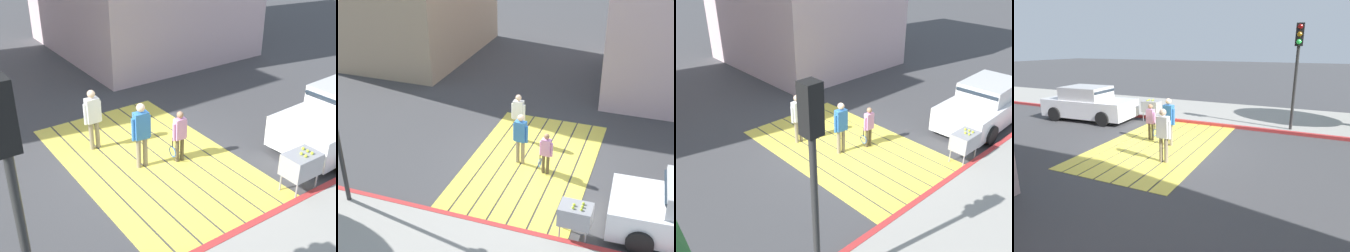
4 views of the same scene
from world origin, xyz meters
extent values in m
plane|color=#424244|center=(0.00, 0.00, 0.00)|extent=(120.00, 120.00, 0.00)
cube|color=#EAD64C|center=(0.00, -1.65, 0.01)|extent=(6.40, 0.50, 0.01)
cube|color=#EAD64C|center=(0.00, -1.10, 0.01)|extent=(6.40, 0.50, 0.01)
cube|color=#EAD64C|center=(0.00, -0.55, 0.01)|extent=(6.40, 0.50, 0.01)
cube|color=#EAD64C|center=(0.00, 0.00, 0.01)|extent=(6.40, 0.50, 0.01)
cube|color=#EAD64C|center=(0.00, 0.55, 0.01)|extent=(6.40, 0.50, 0.01)
cube|color=#EAD64C|center=(0.00, 1.10, 0.01)|extent=(6.40, 0.50, 0.01)
cube|color=#EAD64C|center=(0.00, 1.65, 0.01)|extent=(6.40, 0.50, 0.01)
cube|color=#BC3333|center=(-3.25, 0.00, 0.07)|extent=(0.16, 40.00, 0.13)
cube|color=#1E2833|center=(-2.04, -4.09, 1.21)|extent=(1.49, 0.40, 0.49)
cylinder|color=black|center=(-1.18, -3.48, 0.33)|extent=(0.25, 0.67, 0.66)
cylinder|color=black|center=(-2.95, -3.57, 0.33)|extent=(0.25, 0.67, 0.66)
cylinder|color=#2D2D2D|center=(-3.60, 4.10, 1.70)|extent=(0.12, 0.12, 3.40)
cube|color=#99999E|center=(-2.90, -2.01, 0.70)|extent=(0.56, 0.80, 0.50)
cylinder|color=#99999E|center=(-2.68, -1.69, 0.23)|extent=(0.04, 0.04, 0.45)
cylinder|color=#99999E|center=(-3.12, -1.69, 0.23)|extent=(0.04, 0.04, 0.45)
cylinder|color=#99999E|center=(-2.68, -2.33, 0.23)|extent=(0.04, 0.04, 0.45)
cylinder|color=#99999E|center=(-3.12, -2.33, 0.23)|extent=(0.04, 0.04, 0.45)
sphere|color=#CCE033|center=(-3.02, -2.16, 0.98)|extent=(0.07, 0.07, 0.07)
sphere|color=#CCE033|center=(-2.90, -2.16, 0.98)|extent=(0.07, 0.07, 0.07)
sphere|color=#CCE033|center=(-2.78, -2.16, 0.98)|extent=(0.07, 0.07, 0.07)
sphere|color=#CCE033|center=(-3.02, -1.96, 0.98)|extent=(0.07, 0.07, 0.07)
sphere|color=#CCE033|center=(-2.90, -1.96, 0.98)|extent=(0.07, 0.07, 0.07)
cylinder|color=gray|center=(-0.06, 0.40, 0.40)|extent=(0.12, 0.12, 0.80)
cylinder|color=gray|center=(-0.08, 0.23, 0.40)|extent=(0.12, 0.12, 0.80)
cube|color=#3372BF|center=(-0.07, 0.32, 1.13)|extent=(0.25, 0.37, 0.66)
sphere|color=beige|center=(-0.07, 0.32, 1.58)|extent=(0.21, 0.21, 0.21)
cylinder|color=#3372BF|center=(-0.05, 0.52, 1.06)|extent=(0.09, 0.09, 0.56)
cylinder|color=#3372BF|center=(-0.09, 0.11, 1.06)|extent=(0.09, 0.09, 0.56)
cylinder|color=gray|center=(1.38, 0.95, 0.39)|extent=(0.12, 0.12, 0.78)
cylinder|color=gray|center=(1.38, 0.78, 0.39)|extent=(0.12, 0.12, 0.78)
cube|color=white|center=(1.38, 0.87, 1.10)|extent=(0.21, 0.34, 0.65)
sphere|color=beige|center=(1.38, 0.87, 1.55)|extent=(0.20, 0.20, 0.20)
cylinder|color=white|center=(1.38, 1.07, 1.04)|extent=(0.08, 0.08, 0.55)
cylinder|color=white|center=(1.38, 0.67, 1.04)|extent=(0.08, 0.08, 0.55)
cylinder|color=brown|center=(-0.37, -0.51, 0.32)|extent=(0.10, 0.10, 0.64)
cylinder|color=brown|center=(-0.38, -0.65, 0.32)|extent=(0.10, 0.10, 0.64)
cube|color=#D18CC6|center=(-0.38, -0.58, 0.91)|extent=(0.18, 0.29, 0.53)
sphere|color=#9E7051|center=(-0.38, -0.58, 1.28)|extent=(0.17, 0.17, 0.17)
cylinder|color=#D18CC6|center=(-0.37, -0.41, 0.85)|extent=(0.07, 0.07, 0.45)
cylinder|color=#D18CC6|center=(-0.38, -0.75, 0.85)|extent=(0.07, 0.07, 0.45)
cylinder|color=black|center=(-0.34, -0.39, 0.55)|extent=(0.03, 0.03, 0.28)
torus|color=blue|center=(-0.34, -0.39, 0.31)|extent=(0.28, 0.04, 0.28)
camera|label=1|loc=(-7.95, 4.99, 5.81)|focal=47.14mm
camera|label=2|loc=(-11.83, -3.42, 7.79)|focal=49.41mm
camera|label=3|loc=(-7.47, 7.02, 6.00)|focal=39.71mm
camera|label=4|loc=(8.65, 4.72, 3.38)|focal=31.09mm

